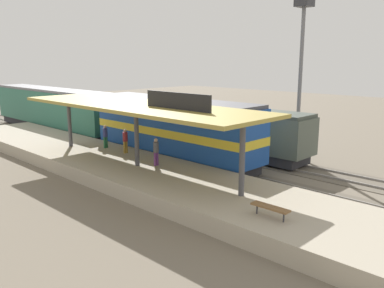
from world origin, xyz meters
The scene contains 13 objects.
ground_plane centered at (2.00, 0.00, 0.00)m, with size 120.00×120.00×0.00m, color #706656.
track_near centered at (0.00, 0.00, 0.03)m, with size 3.20×110.00×0.16m.
track_far centered at (4.60, 0.00, 0.03)m, with size 3.20×110.00×0.16m.
platform centered at (-4.60, 0.00, 0.45)m, with size 6.00×44.00×0.90m, color #A89E89.
station_canopy centered at (-4.60, -0.09, 4.53)m, with size 5.20×18.00×4.70m.
platform_bench centered at (-6.00, -10.55, 1.34)m, with size 0.44×1.70×0.50m.
locomotive centered at (0.00, 1.62, 2.41)m, with size 2.93×14.43×4.44m.
passenger_carriage_single centered at (0.00, 19.62, 2.31)m, with size 2.90×20.00×4.24m.
freight_car centered at (4.60, -0.53, 1.97)m, with size 2.80×12.00×3.54m.
light_mast centered at (7.80, -3.88, 8.40)m, with size 1.10×1.10×11.70m.
person_waiting centered at (-3.09, 5.64, 1.85)m, with size 0.34×0.34×1.71m.
person_walking centered at (-3.07, 3.25, 1.85)m, with size 0.34×0.34×1.71m.
person_boarding centered at (-3.79, -0.84, 1.85)m, with size 0.34×0.34×1.71m.
Camera 1 is at (-19.52, -19.16, 7.36)m, focal length 37.69 mm.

